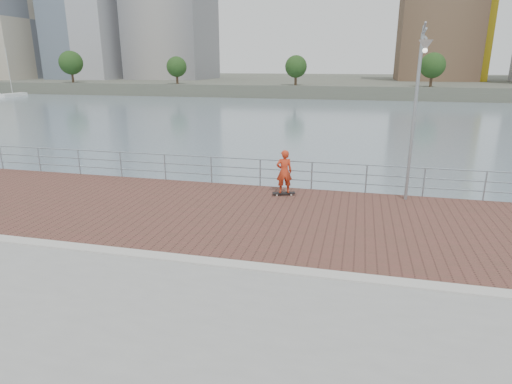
# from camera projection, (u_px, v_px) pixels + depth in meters

# --- Properties ---
(water) EXTENTS (400.00, 400.00, 0.00)m
(water) POSITION_uv_depth(u_px,v_px,m) (238.00, 336.00, 11.03)
(water) COLOR slate
(water) RESTS_ON ground
(brick_lane) EXTENTS (40.00, 6.80, 0.02)m
(brick_lane) POSITION_uv_depth(u_px,v_px,m) (268.00, 216.00, 13.79)
(brick_lane) COLOR brown
(brick_lane) RESTS_ON seawall
(curb) EXTENTS (40.00, 0.40, 0.06)m
(curb) POSITION_uv_depth(u_px,v_px,m) (237.00, 265.00, 10.44)
(curb) COLOR #B7B5AD
(curb) RESTS_ON seawall
(far_shore) EXTENTS (320.00, 95.00, 2.50)m
(far_shore) POSITION_uv_depth(u_px,v_px,m) (352.00, 82.00, 124.66)
(far_shore) COLOR #4C5142
(far_shore) RESTS_ON ground
(guardrail) EXTENTS (39.06, 0.06, 1.13)m
(guardrail) POSITION_uv_depth(u_px,v_px,m) (286.00, 171.00, 16.76)
(guardrail) COLOR #8C9EA8
(guardrail) RESTS_ON brick_lane
(street_lamp) EXTENTS (0.42, 1.21, 5.73)m
(street_lamp) POSITION_uv_depth(u_px,v_px,m) (419.00, 85.00, 13.92)
(street_lamp) COLOR gray
(street_lamp) RESTS_ON brick_lane
(skateboard) EXTENTS (0.86, 0.49, 0.10)m
(skateboard) POSITION_uv_depth(u_px,v_px,m) (284.00, 193.00, 15.95)
(skateboard) COLOR black
(skateboard) RESTS_ON brick_lane
(skateboarder) EXTENTS (0.69, 0.57, 1.63)m
(skateboarder) POSITION_uv_depth(u_px,v_px,m) (284.00, 172.00, 15.71)
(skateboarder) COLOR red
(skateboarder) RESTS_ON skateboard
(shoreline_trees) EXTENTS (169.77, 5.11, 6.81)m
(shoreline_trees) POSITION_uv_depth(u_px,v_px,m) (456.00, 65.00, 76.61)
(shoreline_trees) COLOR #473323
(shoreline_trees) RESTS_ON far_shore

